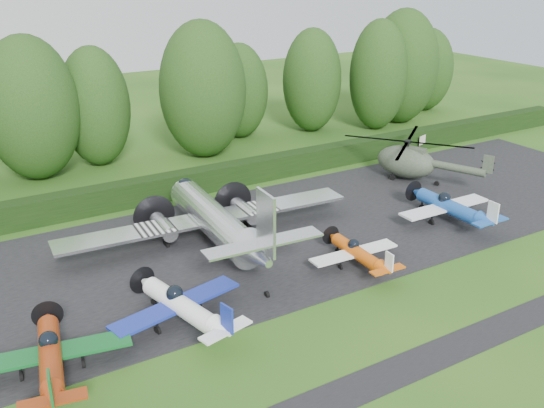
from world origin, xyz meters
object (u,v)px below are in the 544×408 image
transport_plane (215,220)px  light_plane_white (182,306)px  light_plane_blue (450,207)px  helicopter (407,159)px  sign_board (426,139)px  light_plane_orange (358,253)px  light_plane_red (50,356)px

transport_plane → light_plane_white: (-5.83, -7.96, -0.65)m
light_plane_blue → helicopter: bearing=67.1°
sign_board → light_plane_blue: bearing=-109.4°
transport_plane → helicopter: size_ratio=1.61×
transport_plane → light_plane_blue: size_ratio=2.57×
light_plane_orange → light_plane_blue: size_ratio=0.79×
light_plane_red → helicopter: bearing=10.6°
helicopter → transport_plane: bearing=-146.6°
light_plane_white → light_plane_orange: light_plane_white is taller
transport_plane → light_plane_orange: 9.88m
light_plane_white → helicopter: size_ratio=0.62×
transport_plane → sign_board: (28.55, 9.41, -0.78)m
transport_plane → light_plane_blue: 17.56m
light_plane_red → light_plane_blue: light_plane_blue is taller
light_plane_blue → sign_board: size_ratio=2.83×
light_plane_red → light_plane_white: 7.07m
light_plane_blue → sign_board: (11.83, 14.74, -0.15)m
transport_plane → light_plane_orange: bearing=-52.5°
light_plane_red → sign_board: light_plane_red is taller
light_plane_red → transport_plane: bearing=24.8°
light_plane_blue → sign_board: light_plane_blue is taller
light_plane_red → light_plane_white: (7.01, 0.91, 0.03)m
light_plane_red → helicopter: size_ratio=0.60×
light_plane_red → helicopter: 35.44m
light_plane_red → sign_board: (41.40, 18.28, -0.10)m
helicopter → sign_board: 10.15m
light_plane_red → sign_board: size_ratio=2.73×
helicopter → light_plane_red: bearing=-135.8°
transport_plane → helicopter: transport_plane is taller
light_plane_orange → sign_board: size_ratio=2.24×
transport_plane → light_plane_red: (-12.84, -8.87, -0.68)m
transport_plane → sign_board: 30.07m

